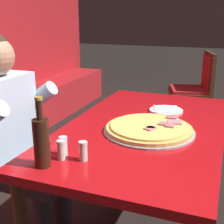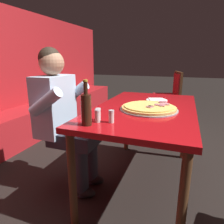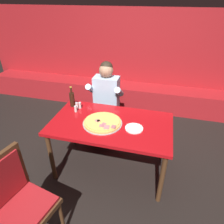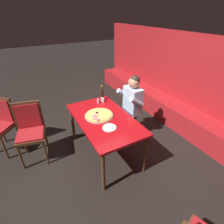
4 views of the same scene
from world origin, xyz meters
name	(u,v)px [view 3 (image 3 of 4)]	position (x,y,z in m)	size (l,w,h in m)	color
ground_plane	(111,167)	(0.00, 0.00, 0.00)	(24.00, 24.00, 0.00)	black
booth_wall_panel	(138,58)	(0.00, 2.18, 0.95)	(6.80, 0.16, 1.90)	#A3191E
booth_bench	(133,96)	(0.00, 1.86, 0.23)	(6.46, 0.48, 0.46)	#A3191E
main_dining_table	(111,128)	(0.00, 0.00, 0.69)	(1.47, 0.84, 0.76)	#4C2D19
pizza	(103,122)	(-0.09, -0.05, 0.78)	(0.48, 0.48, 0.05)	#9E9EA3
plate_white_paper	(134,128)	(0.29, -0.06, 0.77)	(0.21, 0.21, 0.02)	white
beer_bottle	(72,99)	(-0.62, 0.26, 0.88)	(0.07, 0.07, 0.29)	black
shaker_black_pepper	(77,106)	(-0.54, 0.22, 0.80)	(0.04, 0.04, 0.09)	silver
shaker_parmesan	(80,106)	(-0.50, 0.24, 0.80)	(0.04, 0.04, 0.09)	silver
shaker_oregano	(76,109)	(-0.52, 0.13, 0.80)	(0.04, 0.04, 0.09)	silver
diner_seated_blue_shirt	(105,100)	(-0.27, 0.67, 0.71)	(0.53, 0.53, 1.27)	black
dining_chair_by_booth	(17,199)	(-0.54, -1.11, 0.60)	(0.52, 0.52, 1.03)	#4C2D19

